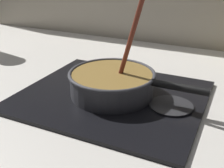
% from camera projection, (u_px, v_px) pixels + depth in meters
% --- Properties ---
extents(ground, '(2.40, 1.60, 0.04)m').
position_uv_depth(ground, '(98.00, 122.00, 0.80)').
color(ground, beige).
extents(hob_plate, '(0.56, 0.48, 0.01)m').
position_uv_depth(hob_plate, '(112.00, 96.00, 0.89)').
color(hob_plate, black).
rests_on(hob_plate, ground).
extents(burner_ring, '(0.18, 0.18, 0.01)m').
position_uv_depth(burner_ring, '(112.00, 93.00, 0.89)').
color(burner_ring, '#592D0C').
rests_on(burner_ring, hob_plate).
extents(spare_burner, '(0.13, 0.13, 0.01)m').
position_uv_depth(spare_burner, '(171.00, 106.00, 0.81)').
color(spare_burner, '#262628').
rests_on(spare_burner, hob_plate).
extents(cooking_pan, '(0.42, 0.27, 0.32)m').
position_uv_depth(cooking_pan, '(113.00, 82.00, 0.87)').
color(cooking_pan, '#38383D').
rests_on(cooking_pan, hob_plate).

